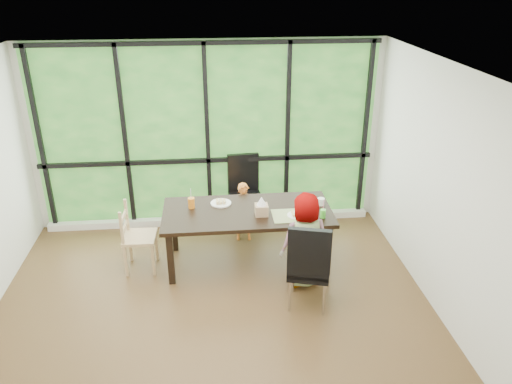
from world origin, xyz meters
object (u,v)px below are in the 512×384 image
(chair_window_leather, at_px, (246,193))
(child_older, at_px, (304,240))
(plate_near, at_px, (297,215))
(white_mug, at_px, (321,202))
(chair_end_beech, at_px, (140,237))
(orange_cup, at_px, (191,203))
(tissue_box, at_px, (261,210))
(child_toddler, at_px, (244,212))
(green_cup, at_px, (323,214))
(dining_table, at_px, (248,236))
(chair_interior_leather, at_px, (309,263))
(plate_far, at_px, (221,203))

(chair_window_leather, xyz_separation_m, child_older, (0.57, -1.54, 0.06))
(plate_near, bearing_deg, child_older, -84.45)
(chair_window_leather, relative_size, plate_near, 4.52)
(white_mug, bearing_deg, chair_end_beech, -177.84)
(child_older, bearing_deg, chair_end_beech, -24.32)
(orange_cup, relative_size, tissue_box, 0.85)
(plate_near, distance_m, tissue_box, 0.44)
(child_older, distance_m, tissue_box, 0.67)
(tissue_box, bearing_deg, child_toddler, 102.75)
(green_cup, distance_m, white_mug, 0.36)
(dining_table, distance_m, chair_interior_leather, 1.15)
(green_cup, bearing_deg, chair_end_beech, 173.31)
(plate_far, relative_size, tissue_box, 1.70)
(orange_cup, distance_m, white_mug, 1.67)
(dining_table, xyz_separation_m, plate_far, (-0.33, 0.23, 0.38))
(child_older, bearing_deg, plate_near, -93.60)
(chair_window_leather, bearing_deg, child_older, -75.78)
(plate_far, height_order, green_cup, green_cup)
(child_older, bearing_deg, chair_interior_leather, 78.27)
(child_older, distance_m, white_mug, 0.74)
(chair_end_beech, bearing_deg, chair_window_leather, -53.13)
(chair_end_beech, height_order, orange_cup, chair_end_beech)
(child_older, relative_size, tissue_box, 7.54)
(chair_interior_leather, xyz_separation_m, chair_end_beech, (-1.98, 0.95, -0.09))
(plate_far, distance_m, plate_near, 1.02)
(chair_interior_leather, bearing_deg, white_mug, -93.56)
(plate_far, relative_size, plate_near, 1.13)
(tissue_box, bearing_deg, white_mug, 14.36)
(plate_far, bearing_deg, chair_interior_leather, -51.75)
(green_cup, bearing_deg, child_toddler, 135.86)
(green_cup, bearing_deg, plate_near, 166.28)
(child_toddler, height_order, plate_near, child_toddler)
(chair_window_leather, height_order, plate_far, chair_window_leather)
(child_older, bearing_deg, chair_window_leather, -78.64)
(child_older, bearing_deg, green_cup, -144.35)
(dining_table, xyz_separation_m, plate_near, (0.60, -0.21, 0.38))
(plate_near, height_order, orange_cup, orange_cup)
(white_mug, bearing_deg, chair_window_leather, 134.98)
(green_cup, bearing_deg, chair_window_leather, 124.03)
(chair_end_beech, bearing_deg, child_older, -103.15)
(chair_interior_leather, bearing_deg, child_toddler, -53.45)
(plate_near, height_order, white_mug, white_mug)
(dining_table, relative_size, plate_far, 7.91)
(dining_table, distance_m, chair_window_leather, 0.99)
(orange_cup, bearing_deg, white_mug, -2.80)
(dining_table, xyz_separation_m, child_older, (0.63, -0.56, 0.22))
(dining_table, xyz_separation_m, chair_interior_leather, (0.61, -0.96, 0.17))
(plate_far, distance_m, white_mug, 1.30)
(dining_table, bearing_deg, child_older, -41.48)
(chair_end_beech, bearing_deg, chair_interior_leather, -113.49)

